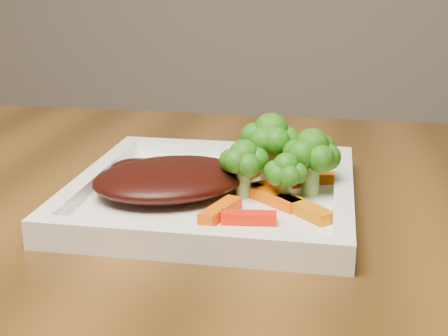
# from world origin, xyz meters

# --- Properties ---
(plate) EXTENTS (0.27, 0.27, 0.01)m
(plate) POSITION_xyz_m (-0.31, 0.25, 0.76)
(plate) COLOR white
(plate) RESTS_ON dining_table
(steak) EXTENTS (0.19, 0.18, 0.03)m
(steak) POSITION_xyz_m (-0.35, 0.24, 0.78)
(steak) COLOR black
(steak) RESTS_ON plate
(broccoli_0) EXTENTS (0.07, 0.07, 0.07)m
(broccoli_0) POSITION_xyz_m (-0.25, 0.29, 0.80)
(broccoli_0) COLOR #206B11
(broccoli_0) RESTS_ON plate
(broccoli_1) EXTENTS (0.08, 0.08, 0.06)m
(broccoli_1) POSITION_xyz_m (-0.21, 0.26, 0.79)
(broccoli_1) COLOR #377012
(broccoli_1) RESTS_ON plate
(broccoli_2) EXTENTS (0.05, 0.05, 0.06)m
(broccoli_2) POSITION_xyz_m (-0.23, 0.23, 0.79)
(broccoli_2) COLOR #1D6510
(broccoli_2) RESTS_ON plate
(broccoli_3) EXTENTS (0.06, 0.06, 0.06)m
(broccoli_3) POSITION_xyz_m (-0.27, 0.24, 0.79)
(broccoli_3) COLOR #307713
(broccoli_3) RESTS_ON plate
(carrot_0) EXTENTS (0.05, 0.02, 0.01)m
(carrot_0) POSITION_xyz_m (-0.26, 0.18, 0.77)
(carrot_0) COLOR #FF1C04
(carrot_0) RESTS_ON plate
(carrot_1) EXTENTS (0.06, 0.06, 0.01)m
(carrot_1) POSITION_xyz_m (-0.21, 0.21, 0.77)
(carrot_1) COLOR #CB6D03
(carrot_1) RESTS_ON plate
(carrot_2) EXTENTS (0.03, 0.06, 0.01)m
(carrot_2) POSITION_xyz_m (-0.29, 0.19, 0.77)
(carrot_2) COLOR #DB5003
(carrot_2) RESTS_ON plate
(carrot_3) EXTENTS (0.05, 0.03, 0.01)m
(carrot_3) POSITION_xyz_m (-0.21, 0.29, 0.77)
(carrot_3) COLOR #D35903
(carrot_3) RESTS_ON plate
(carrot_4) EXTENTS (0.03, 0.06, 0.01)m
(carrot_4) POSITION_xyz_m (-0.28, 0.30, 0.77)
(carrot_4) COLOR orange
(carrot_4) RESTS_ON plate
(carrot_5) EXTENTS (0.06, 0.05, 0.01)m
(carrot_5) POSITION_xyz_m (-0.24, 0.23, 0.77)
(carrot_5) COLOR #F55D03
(carrot_5) RESTS_ON plate
(carrot_6) EXTENTS (0.05, 0.05, 0.01)m
(carrot_6) POSITION_xyz_m (-0.25, 0.26, 0.77)
(carrot_6) COLOR #FF3D04
(carrot_6) RESTS_ON plate
(carrot_7) EXTENTS (0.05, 0.05, 0.01)m
(carrot_7) POSITION_xyz_m (-0.29, 0.30, 0.77)
(carrot_7) COLOR #F56403
(carrot_7) RESTS_ON plate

